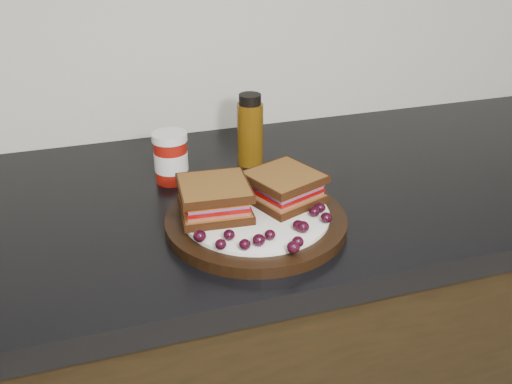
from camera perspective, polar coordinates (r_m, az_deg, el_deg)
countertop at (r=0.97m, az=-16.50°, el=-3.08°), size 3.98×0.60×0.04m
plate at (r=0.88m, az=0.00°, el=-2.95°), size 0.28×0.28×0.02m
sandwich_left at (r=0.87m, az=-4.19°, el=-0.64°), size 0.11×0.11×0.05m
sandwich_right at (r=0.90m, az=2.83°, el=0.49°), size 0.13×0.13×0.05m
grape_0 at (r=0.80m, az=-5.65°, el=-4.40°), size 0.02×0.02×0.02m
grape_1 at (r=0.81m, az=-2.70°, el=-4.30°), size 0.02×0.02×0.02m
grape_2 at (r=0.79m, az=-3.54°, el=-5.24°), size 0.02×0.02×0.01m
grape_3 at (r=0.78m, az=-1.13°, el=-5.27°), size 0.02×0.02×0.02m
grape_4 at (r=0.79m, az=0.29°, el=-4.82°), size 0.02×0.02×0.02m
grape_5 at (r=0.80m, az=1.41°, el=-4.30°), size 0.02×0.02×0.01m
grape_6 at (r=0.78m, az=3.75°, el=-5.54°), size 0.02×0.02×0.02m
grape_7 at (r=0.79m, az=4.20°, el=-4.99°), size 0.02×0.02×0.02m
grape_8 at (r=0.82m, az=4.72°, el=-3.49°), size 0.02×0.02×0.02m
grape_9 at (r=0.83m, az=4.23°, el=-3.34°), size 0.02×0.02×0.02m
grape_10 at (r=0.85m, az=7.04°, el=-2.57°), size 0.02×0.02×0.02m
grape_11 at (r=0.87m, az=5.85°, el=-1.96°), size 0.02×0.02×0.02m
grape_12 at (r=0.88m, az=6.42°, el=-1.56°), size 0.02×0.02×0.02m
grape_13 at (r=0.91m, az=5.62°, el=-0.61°), size 0.02×0.02×0.01m
grape_14 at (r=0.91m, az=4.03°, el=-0.25°), size 0.02×0.02×0.02m
grape_15 at (r=0.90m, az=2.29°, el=-0.42°), size 0.02×0.02×0.02m
grape_16 at (r=0.92m, az=-4.04°, el=-0.11°), size 0.02×0.02×0.02m
grape_17 at (r=0.90m, az=-4.32°, el=-0.58°), size 0.02×0.02×0.02m
grape_18 at (r=0.89m, az=-5.27°, el=-1.13°), size 0.02×0.02×0.02m
grape_19 at (r=0.87m, az=-5.08°, el=-1.81°), size 0.02×0.02×0.02m
grape_20 at (r=0.85m, az=-3.84°, el=-2.59°), size 0.02×0.02×0.01m
grape_21 at (r=0.84m, az=-4.42°, el=-2.86°), size 0.02×0.02×0.02m
grape_22 at (r=0.88m, az=-3.08°, el=-1.13°), size 0.02×0.02×0.02m
grape_23 at (r=0.88m, az=-6.50°, el=-1.22°), size 0.02×0.02×0.02m
grape_24 at (r=0.85m, az=-5.21°, el=-2.55°), size 0.02×0.02×0.01m
condiment_jar at (r=1.02m, az=-8.51°, el=3.45°), size 0.07×0.07×0.09m
oil_bottle at (r=1.07m, az=-0.60°, el=6.25°), size 0.06×0.06×0.14m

